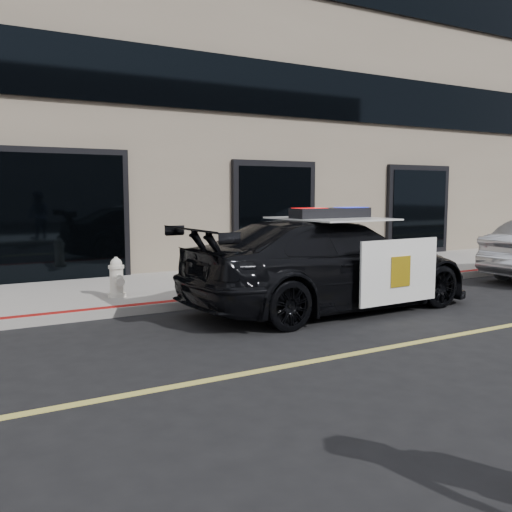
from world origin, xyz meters
TOP-DOWN VIEW (x-y plane):
  - ground at (0.00, 0.00)m, footprint 120.00×120.00m
  - sidewalk_n at (0.00, 5.25)m, footprint 60.00×3.50m
  - building_n at (0.00, 10.50)m, footprint 60.00×7.00m
  - police_car at (2.72, 2.33)m, footprint 2.56×5.36m
  - fire_hydrant at (-0.31, 4.42)m, footprint 0.32×0.44m

SIDE VIEW (x-z plane):
  - ground at x=0.00m, z-range 0.00..0.00m
  - sidewalk_n at x=0.00m, z-range 0.00..0.15m
  - fire_hydrant at x=-0.31m, z-range 0.13..0.83m
  - police_car at x=2.72m, z-range -0.09..1.63m
  - building_n at x=0.00m, z-range 0.00..12.00m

